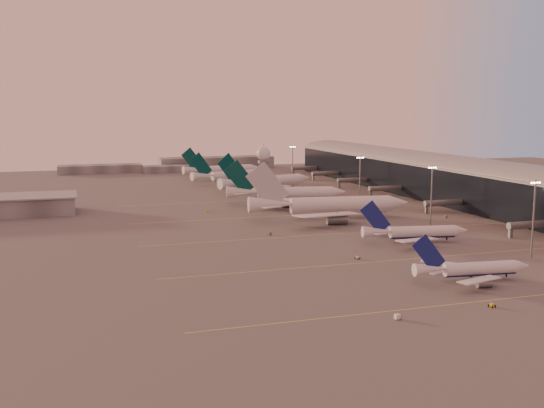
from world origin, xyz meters
name	(u,v)px	position (x,y,z in m)	size (l,w,h in m)	color
ground	(367,271)	(0.00, 0.00, 0.00)	(700.00, 700.00, 0.00)	#575454
taxiway_markings	(373,231)	(30.00, 56.00, 0.01)	(180.00, 185.25, 0.02)	#EBE252
terminal	(464,182)	(107.88, 110.09, 10.52)	(57.00, 362.00, 23.04)	black
radar_tower	(263,165)	(5.00, 120.00, 20.95)	(6.40, 6.40, 31.10)	slate
mast_a	(534,215)	(58.00, 0.00, 13.74)	(3.60, 0.56, 25.00)	slate
mast_b	(432,194)	(55.00, 55.00, 13.74)	(3.60, 0.56, 25.00)	slate
mast_c	(360,179)	(50.00, 110.00, 13.74)	(3.60, 0.56, 25.00)	slate
mast_d	(293,164)	(48.00, 200.00, 13.74)	(3.60, 0.56, 25.00)	slate
distant_horizon	(183,165)	(2.62, 325.14, 3.89)	(165.00, 37.50, 9.00)	#5A5C61
narrowbody_near	(472,271)	(23.11, -18.11, 2.79)	(35.27, 28.02, 13.80)	silver
narrowbody_mid	(415,234)	(34.28, 31.48, 3.15)	(39.65, 31.40, 15.58)	silver
widebody_white	(330,209)	(24.80, 86.37, 4.38)	(71.52, 56.94, 25.24)	silver
greentail_a	(287,196)	(21.37, 133.65, 3.93)	(60.55, 48.43, 22.23)	silver
greentail_b	(267,184)	(25.96, 181.98, 4.11)	(61.74, 49.04, 23.29)	silver
greentail_c	(231,177)	(16.65, 228.92, 3.63)	(55.15, 43.92, 20.55)	silver
greentail_d	(223,172)	(19.82, 265.55, 3.76)	(58.19, 46.62, 21.28)	silver
gsv_truck_a	(399,314)	(-12.07, -40.91, 1.29)	(6.38, 2.69, 2.52)	silver
gsv_tug_near	(492,305)	(13.51, -39.83, 0.44)	(2.43, 3.34, 0.86)	gold
gsv_tug_mid	(357,258)	(3.91, 14.76, 0.45)	(3.11, 3.53, 0.86)	silver
gsv_truck_b	(450,228)	(58.54, 46.87, 1.28)	(6.46, 3.09, 2.50)	silver
gsv_truck_c	(270,232)	(-10.52, 60.52, 1.26)	(6.49, 4.62, 2.48)	slate
gsv_catering_b	(446,213)	(73.81, 72.60, 2.21)	(5.78, 3.51, 4.41)	slate
gsv_tug_far	(301,217)	(13.36, 91.31, 0.57)	(4.43, 4.42, 1.12)	silver
gsv_truck_d	(207,210)	(-21.85, 121.15, 0.99)	(2.90, 5.10, 1.95)	gold
gsv_tug_hangar	(308,196)	(39.49, 151.73, 0.56)	(3.93, 2.48, 1.09)	gold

